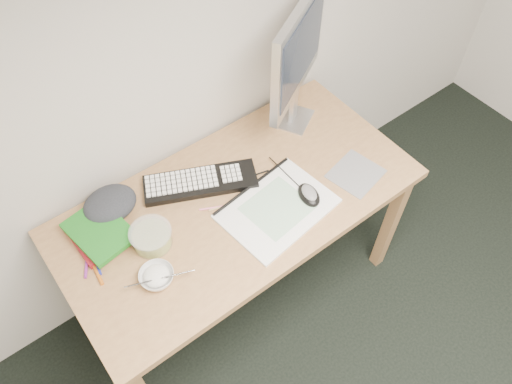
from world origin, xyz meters
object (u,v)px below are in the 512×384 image
desk (238,212)px  rice_bowl (157,277)px  keyboard (201,182)px  monitor (298,54)px  sketchpad (277,208)px

desk → rice_bowl: (-0.42, -0.11, 0.10)m
desk → keyboard: (-0.07, 0.15, 0.10)m
keyboard → rice_bowl: 0.43m
monitor → desk: bearing=175.4°
keyboard → rice_bowl: size_ratio=3.65×
keyboard → desk: bearing=-39.6°
monitor → keyboard: bearing=156.9°
desk → monitor: 0.66m
sketchpad → monitor: monitor is taller
keyboard → rice_bowl: rice_bowl is taller
desk → keyboard: size_ratio=3.17×
sketchpad → keyboard: keyboard is taller
monitor → rice_bowl: 0.98m
keyboard → monitor: (0.52, 0.06, 0.33)m
desk → monitor: monitor is taller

